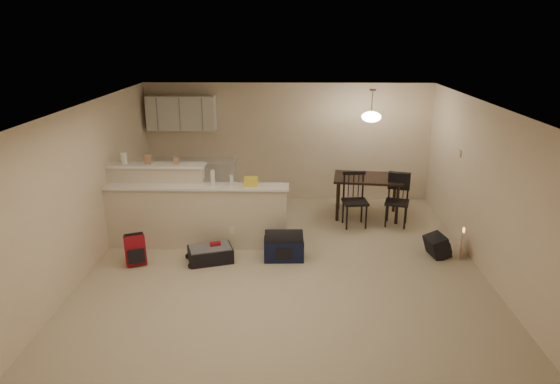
{
  "coord_description": "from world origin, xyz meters",
  "views": [
    {
      "loc": [
        0.09,
        -6.9,
        3.52
      ],
      "look_at": [
        -0.1,
        0.7,
        1.05
      ],
      "focal_mm": 32.0,
      "sensor_mm": 36.0,
      "label": 1
    }
  ],
  "objects_px": {
    "suitcase": "(210,254)",
    "red_backpack": "(135,250)",
    "dining_chair_near": "(355,200)",
    "navy_duffel": "(284,249)",
    "black_daypack": "(437,246)",
    "dining_table": "(368,182)",
    "dining_chair_far": "(397,201)",
    "pendant_lamp": "(371,116)"
  },
  "relations": [
    {
      "from": "dining_chair_near",
      "to": "navy_duffel",
      "type": "relative_size",
      "value": 1.61
    },
    {
      "from": "pendant_lamp",
      "to": "dining_chair_near",
      "type": "height_order",
      "value": "pendant_lamp"
    },
    {
      "from": "dining_chair_near",
      "to": "suitcase",
      "type": "bearing_deg",
      "value": -153.94
    },
    {
      "from": "dining_chair_near",
      "to": "navy_duffel",
      "type": "distance_m",
      "value": 1.99
    },
    {
      "from": "pendant_lamp",
      "to": "dining_chair_near",
      "type": "bearing_deg",
      "value": -118.87
    },
    {
      "from": "red_backpack",
      "to": "navy_duffel",
      "type": "bearing_deg",
      "value": -17.41
    },
    {
      "from": "dining_chair_far",
      "to": "red_backpack",
      "type": "relative_size",
      "value": 2.08
    },
    {
      "from": "dining_chair_far",
      "to": "navy_duffel",
      "type": "distance_m",
      "value": 2.61
    },
    {
      "from": "dining_chair_far",
      "to": "suitcase",
      "type": "distance_m",
      "value": 3.66
    },
    {
      "from": "suitcase",
      "to": "navy_duffel",
      "type": "bearing_deg",
      "value": -13.34
    },
    {
      "from": "navy_duffel",
      "to": "pendant_lamp",
      "type": "bearing_deg",
      "value": 49.19
    },
    {
      "from": "dining_chair_near",
      "to": "red_backpack",
      "type": "relative_size",
      "value": 2.18
    },
    {
      "from": "dining_chair_near",
      "to": "red_backpack",
      "type": "height_order",
      "value": "dining_chair_near"
    },
    {
      "from": "suitcase",
      "to": "red_backpack",
      "type": "bearing_deg",
      "value": 167.96
    },
    {
      "from": "red_backpack",
      "to": "black_daypack",
      "type": "bearing_deg",
      "value": -18.07
    },
    {
      "from": "pendant_lamp",
      "to": "dining_chair_far",
      "type": "height_order",
      "value": "pendant_lamp"
    },
    {
      "from": "pendant_lamp",
      "to": "navy_duffel",
      "type": "xyz_separation_m",
      "value": [
        -1.6,
        -2.01,
        -1.82
      ]
    },
    {
      "from": "dining_table",
      "to": "dining_chair_far",
      "type": "bearing_deg",
      "value": -37.53
    },
    {
      "from": "pendant_lamp",
      "to": "red_backpack",
      "type": "relative_size",
      "value": 1.33
    },
    {
      "from": "dining_chair_near",
      "to": "navy_duffel",
      "type": "height_order",
      "value": "dining_chair_near"
    },
    {
      "from": "black_daypack",
      "to": "suitcase",
      "type": "bearing_deg",
      "value": 83.32
    },
    {
      "from": "navy_duffel",
      "to": "black_daypack",
      "type": "distance_m",
      "value": 2.51
    },
    {
      "from": "suitcase",
      "to": "black_daypack",
      "type": "relative_size",
      "value": 1.75
    },
    {
      "from": "dining_chair_near",
      "to": "dining_chair_far",
      "type": "distance_m",
      "value": 0.79
    },
    {
      "from": "red_backpack",
      "to": "dining_table",
      "type": "bearing_deg",
      "value": 6.69
    },
    {
      "from": "pendant_lamp",
      "to": "suitcase",
      "type": "bearing_deg",
      "value": -142.72
    },
    {
      "from": "dining_chair_far",
      "to": "navy_duffel",
      "type": "bearing_deg",
      "value": -127.82
    },
    {
      "from": "red_backpack",
      "to": "pendant_lamp",
      "type": "bearing_deg",
      "value": 6.69
    },
    {
      "from": "dining_table",
      "to": "black_daypack",
      "type": "xyz_separation_m",
      "value": [
        0.9,
        -1.82,
        -0.54
      ]
    },
    {
      "from": "dining_table",
      "to": "suitcase",
      "type": "xyz_separation_m",
      "value": [
        -2.77,
        -2.11,
        -0.6
      ]
    },
    {
      "from": "dining_chair_far",
      "to": "suitcase",
      "type": "xyz_separation_m",
      "value": [
        -3.26,
        -1.63,
        -0.37
      ]
    },
    {
      "from": "pendant_lamp",
      "to": "red_backpack",
      "type": "bearing_deg",
      "value": -150.4
    },
    {
      "from": "dining_chair_far",
      "to": "black_daypack",
      "type": "xyz_separation_m",
      "value": [
        0.41,
        -1.34,
        -0.31
      ]
    },
    {
      "from": "dining_table",
      "to": "dining_chair_far",
      "type": "height_order",
      "value": "dining_chair_far"
    },
    {
      "from": "black_daypack",
      "to": "dining_table",
      "type": "bearing_deg",
      "value": 15.15
    },
    {
      "from": "dining_table",
      "to": "black_daypack",
      "type": "distance_m",
      "value": 2.1
    },
    {
      "from": "red_backpack",
      "to": "suitcase",
      "type": "bearing_deg",
      "value": -16.76
    },
    {
      "from": "suitcase",
      "to": "black_daypack",
      "type": "height_order",
      "value": "black_daypack"
    },
    {
      "from": "dining_chair_near",
      "to": "black_daypack",
      "type": "distance_m",
      "value": 1.79
    },
    {
      "from": "red_backpack",
      "to": "navy_duffel",
      "type": "xyz_separation_m",
      "value": [
        2.33,
        0.22,
        -0.06
      ]
    },
    {
      "from": "suitcase",
      "to": "black_daypack",
      "type": "xyz_separation_m",
      "value": [
        3.67,
        0.28,
        0.06
      ]
    },
    {
      "from": "black_daypack",
      "to": "pendant_lamp",
      "type": "bearing_deg",
      "value": 15.15
    }
  ]
}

